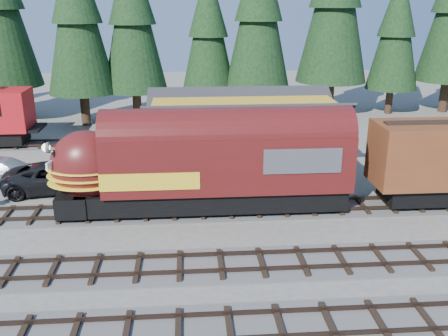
{
  "coord_description": "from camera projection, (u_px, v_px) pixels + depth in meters",
  "views": [
    {
      "loc": [
        -3.71,
        -21.24,
        11.13
      ],
      "look_at": [
        -1.8,
        4.0,
        2.52
      ],
      "focal_mm": 40.0,
      "sensor_mm": 36.0,
      "label": 1
    }
  ],
  "objects": [
    {
      "name": "track_spur",
      "position": [
        110.0,
        144.0,
        40.16
      ],
      "size": [
        32.0,
        3.2,
        0.33
      ],
      "color": "#4C4947",
      "rests_on": "ground"
    },
    {
      "name": "depot",
      "position": [
        244.0,
        129.0,
        32.86
      ],
      "size": [
        12.8,
        7.0,
        5.3
      ],
      "color": "gold",
      "rests_on": "ground"
    },
    {
      "name": "locomotive",
      "position": [
        196.0,
        168.0,
        26.62
      ],
      "size": [
        16.15,
        3.21,
        4.39
      ],
      "color": "black",
      "rests_on": "ground"
    },
    {
      "name": "conifer_backdrop",
      "position": [
        300.0,
        12.0,
        45.29
      ],
      "size": [
        80.11,
        23.01,
        16.84
      ],
      "color": "black",
      "rests_on": "ground"
    },
    {
      "name": "ground",
      "position": [
        268.0,
        244.0,
        23.9
      ],
      "size": [
        120.0,
        120.0,
        0.0
      ],
      "primitive_type": "plane",
      "color": "#6B665B",
      "rests_on": "ground"
    },
    {
      "name": "pickup_truck_a",
      "position": [
        58.0,
        177.0,
        30.22
      ],
      "size": [
        6.68,
        3.74,
        1.76
      ],
      "primitive_type": "imported",
      "rotation": [
        0.0,
        0.0,
        1.7
      ],
      "color": "black",
      "rests_on": "ground"
    },
    {
      "name": "track_siding",
      "position": [
        430.0,
        204.0,
        28.37
      ],
      "size": [
        68.0,
        3.2,
        0.33
      ],
      "color": "#4C4947",
      "rests_on": "ground"
    },
    {
      "name": "pickup_truck_b",
      "position": [
        5.0,
        171.0,
        31.53
      ],
      "size": [
        5.65,
        2.42,
        1.62
      ],
      "primitive_type": "imported",
      "rotation": [
        0.0,
        0.0,
        1.54
      ],
      "color": "#B0B3B9",
      "rests_on": "ground"
    }
  ]
}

